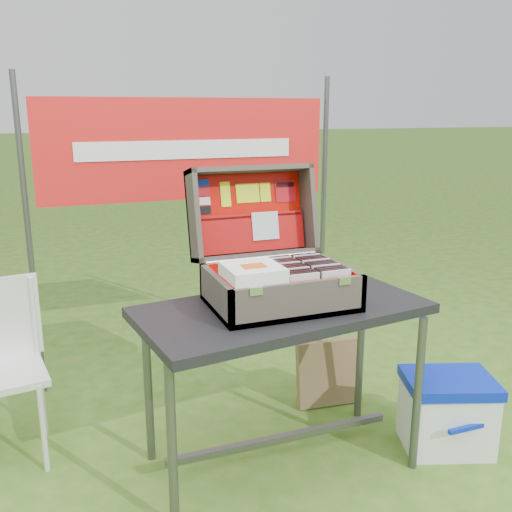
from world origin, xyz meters
name	(u,v)px	position (x,y,z in m)	size (l,w,h in m)	color
ground	(258,471)	(0.00, 0.00, 0.00)	(80.00, 80.00, 0.00)	#356A18
table	(281,387)	(0.11, 0.03, 0.37)	(1.17, 0.59, 0.73)	black
table_top	(282,310)	(0.11, 0.03, 0.71)	(1.17, 0.59, 0.04)	black
table_leg_fl	(172,445)	(-0.41, -0.21, 0.35)	(0.04, 0.04, 0.69)	#59595B
table_leg_fr	(418,395)	(0.64, -0.21, 0.35)	(0.04, 0.04, 0.69)	#59595B
table_leg_bl	(148,388)	(-0.41, 0.26, 0.35)	(0.04, 0.04, 0.69)	#59595B
table_leg_br	(360,352)	(0.64, 0.26, 0.35)	(0.04, 0.04, 0.69)	#59595B
table_brace	(281,438)	(0.11, 0.03, 0.12)	(1.02, 0.03, 0.03)	#59595B
suitcase	(275,239)	(0.11, 0.10, 1.00)	(0.57, 0.56, 0.53)	#554E43
suitcase_base_bottom	(280,302)	(0.11, 0.04, 0.74)	(0.57, 0.40, 0.02)	#554E43
suitcase_base_wall_front	(300,302)	(0.11, -0.15, 0.81)	(0.57, 0.02, 0.15)	#554E43
suitcase_base_wall_back	(263,275)	(0.11, 0.23, 0.81)	(0.57, 0.02, 0.15)	#554E43
suitcase_base_wall_left	(216,295)	(-0.16, 0.04, 0.81)	(0.02, 0.40, 0.15)	#554E43
suitcase_base_wall_right	(339,280)	(0.38, 0.04, 0.81)	(0.02, 0.40, 0.15)	#554E43
suitcase_liner_floor	(280,299)	(0.11, 0.04, 0.76)	(0.52, 0.36, 0.01)	red
suitcase_latch_left	(256,291)	(-0.07, -0.16, 0.87)	(0.05, 0.01, 0.03)	silver
suitcase_latch_right	(345,281)	(0.29, -0.16, 0.87)	(0.05, 0.01, 0.03)	silver
suitcase_hinge	(262,258)	(0.11, 0.24, 0.88)	(0.02, 0.02, 0.51)	silver
suitcase_lid_back	(248,213)	(0.11, 0.42, 1.05)	(0.57, 0.40, 0.02)	#554E43
suitcase_lid_rim_far	(249,170)	(0.11, 0.40, 1.25)	(0.57, 0.02, 0.15)	#554E43
suitcase_lid_rim_near	(256,255)	(0.11, 0.32, 0.88)	(0.57, 0.02, 0.15)	#554E43
suitcase_lid_rim_left	(194,216)	(-0.16, 0.36, 1.06)	(0.02, 0.40, 0.15)	#554E43
suitcase_lid_rim_right	(308,209)	(0.38, 0.36, 1.06)	(0.02, 0.40, 0.15)	#554E43
suitcase_lid_liner	(249,213)	(0.11, 0.41, 1.05)	(0.52, 0.36, 0.01)	red
suitcase_liner_wall_front	(298,298)	(0.11, -0.14, 0.82)	(0.52, 0.01, 0.13)	red
suitcase_liner_wall_back	(264,273)	(0.11, 0.21, 0.82)	(0.52, 0.01, 0.13)	red
suitcase_liner_wall_left	(220,292)	(-0.15, 0.04, 0.82)	(0.01, 0.36, 0.13)	red
suitcase_liner_wall_right	(336,278)	(0.37, 0.04, 0.82)	(0.01, 0.36, 0.13)	red
suitcase_lid_pocket	(252,234)	(0.11, 0.37, 0.97)	(0.50, 0.16, 0.03)	#A20D0B
suitcase_pocket_edge	(251,216)	(0.11, 0.38, 1.05)	(0.49, 0.02, 0.02)	#A20D0B
suitcase_pocket_cd	(265,226)	(0.17, 0.36, 1.00)	(0.13, 0.13, 0.01)	silver
lid_sticker_cc_a	(203,183)	(-0.10, 0.43, 1.20)	(0.06, 0.03, 0.00)	#1933B2
lid_sticker_cc_b	(203,192)	(-0.10, 0.42, 1.16)	(0.06, 0.03, 0.00)	#B60D14
lid_sticker_cc_c	(204,201)	(-0.10, 0.42, 1.12)	(0.06, 0.03, 0.00)	white
lid_sticker_cc_d	(205,210)	(-0.10, 0.41, 1.08)	(0.06, 0.03, 0.00)	black
lid_card_neon_tall	(225,194)	(0.00, 0.42, 1.14)	(0.05, 0.11, 0.00)	#CCE915
lid_card_neon_main	(248,193)	(0.11, 0.42, 1.14)	(0.11, 0.09, 0.00)	#CCE915
lid_card_neon_small	(265,192)	(0.19, 0.42, 1.14)	(0.05, 0.09, 0.00)	#CCE915
lid_sticker_band	(285,191)	(0.30, 0.42, 1.14)	(0.10, 0.10, 0.00)	#B60D14
lid_sticker_band_bar	(285,185)	(0.30, 0.43, 1.17)	(0.09, 0.02, 0.00)	black
cd_left_0	(304,292)	(0.14, -0.12, 0.83)	(0.13, 0.01, 0.14)	silver
cd_left_1	(302,290)	(0.14, -0.10, 0.83)	(0.13, 0.01, 0.14)	black
cd_left_2	(300,288)	(0.14, -0.07, 0.83)	(0.13, 0.01, 0.14)	black
cd_left_3	(297,287)	(0.14, -0.05, 0.83)	(0.13, 0.01, 0.14)	black
cd_left_4	(295,285)	(0.14, -0.03, 0.83)	(0.13, 0.01, 0.14)	silver
cd_left_5	(292,284)	(0.14, -0.01, 0.83)	(0.13, 0.01, 0.14)	black
cd_left_6	(290,282)	(0.14, 0.02, 0.83)	(0.13, 0.01, 0.14)	black
cd_left_7	(288,281)	(0.14, 0.04, 0.83)	(0.13, 0.01, 0.14)	black
cd_left_8	(286,279)	(0.14, 0.06, 0.83)	(0.13, 0.01, 0.14)	silver
cd_left_9	(284,278)	(0.14, 0.08, 0.83)	(0.13, 0.01, 0.14)	black
cd_left_10	(282,276)	(0.14, 0.11, 0.83)	(0.13, 0.01, 0.14)	black
cd_left_11	(279,275)	(0.14, 0.13, 0.83)	(0.13, 0.01, 0.14)	black
cd_left_12	(277,274)	(0.14, 0.15, 0.83)	(0.13, 0.01, 0.14)	silver
cd_left_13	(275,272)	(0.14, 0.17, 0.83)	(0.13, 0.01, 0.14)	black
cd_right_0	(336,288)	(0.28, -0.12, 0.83)	(0.13, 0.01, 0.14)	silver
cd_right_1	(333,286)	(0.28, -0.10, 0.83)	(0.13, 0.01, 0.14)	black
cd_right_2	(331,285)	(0.28, -0.07, 0.83)	(0.13, 0.01, 0.14)	black
cd_right_3	(328,283)	(0.28, -0.05, 0.83)	(0.13, 0.01, 0.14)	black
cd_right_4	(325,282)	(0.28, -0.03, 0.83)	(0.13, 0.01, 0.14)	silver
cd_right_5	(323,280)	(0.28, -0.01, 0.83)	(0.13, 0.01, 0.14)	black
cd_right_6	(320,279)	(0.28, 0.02, 0.83)	(0.13, 0.01, 0.14)	black
cd_right_7	(318,277)	(0.28, 0.04, 0.83)	(0.13, 0.01, 0.14)	black
cd_right_8	(316,276)	(0.28, 0.06, 0.83)	(0.13, 0.01, 0.14)	silver
cd_right_9	(313,275)	(0.28, 0.08, 0.83)	(0.13, 0.01, 0.14)	black
cd_right_10	(311,273)	(0.28, 0.11, 0.83)	(0.13, 0.01, 0.14)	black
cd_right_11	(309,272)	(0.28, 0.13, 0.83)	(0.13, 0.01, 0.14)	black
cd_right_12	(306,271)	(0.28, 0.15, 0.83)	(0.13, 0.01, 0.14)	silver
cd_right_13	(304,269)	(0.28, 0.17, 0.83)	(0.13, 0.01, 0.14)	black
songbook_0	(253,278)	(-0.04, -0.04, 0.89)	(0.21, 0.21, 0.01)	white
songbook_1	(253,276)	(-0.04, -0.04, 0.89)	(0.21, 0.21, 0.01)	white
songbook_2	(253,275)	(-0.04, -0.04, 0.90)	(0.21, 0.21, 0.01)	white
songbook_3	(253,274)	(-0.04, -0.04, 0.90)	(0.21, 0.21, 0.01)	white
songbook_4	(253,273)	(-0.04, -0.04, 0.91)	(0.21, 0.21, 0.01)	white
songbook_5	(253,271)	(-0.04, -0.04, 0.91)	(0.21, 0.21, 0.01)	white
songbook_6	(253,270)	(-0.04, -0.04, 0.92)	(0.21, 0.21, 0.01)	white
songbook_7	(253,269)	(-0.04, -0.04, 0.92)	(0.21, 0.21, 0.01)	white
songbook_8	(253,268)	(-0.04, -0.04, 0.93)	(0.21, 0.21, 0.01)	white
songbook_9	(253,266)	(-0.04, -0.04, 0.93)	(0.21, 0.21, 0.01)	white
songbook_graphic	(254,266)	(-0.04, -0.05, 0.94)	(0.09, 0.07, 0.00)	#D85919
cooler	(447,412)	(0.87, -0.12, 0.17)	(0.39, 0.30, 0.35)	white
cooler_body	(446,417)	(0.87, -0.12, 0.15)	(0.37, 0.28, 0.30)	white
cooler_lid	(450,382)	(0.87, -0.12, 0.32)	(0.39, 0.30, 0.05)	#0723B9
cooler_handle	(471,427)	(0.87, -0.28, 0.19)	(0.23, 0.02, 0.02)	#0723B9
chair	(1,377)	(-1.00, 0.48, 0.40)	(0.36, 0.40, 0.79)	silver
chair_seat	(1,375)	(-1.00, 0.48, 0.40)	(0.36, 0.36, 0.03)	silver
chair_leg_fr	(43,429)	(-0.85, 0.33, 0.20)	(0.02, 0.02, 0.40)	silver
chair_leg_br	(42,396)	(-0.85, 0.64, 0.20)	(0.02, 0.02, 0.40)	silver
chair_upright_right	(34,317)	(-0.85, 0.65, 0.59)	(0.02, 0.02, 0.38)	silver
cardboard_box	(327,373)	(0.55, 0.43, 0.17)	(0.33, 0.05, 0.34)	#967549
banner_post_left	(29,241)	(-0.85, 1.10, 0.85)	(0.03, 0.03, 1.70)	#59595B
banner_post_right	(323,220)	(0.85, 1.10, 0.85)	(0.03, 0.03, 1.70)	#59595B
banner	(187,149)	(0.00, 1.09, 1.30)	(1.60, 0.01, 0.55)	red
banner_text	(188,150)	(0.00, 1.08, 1.30)	(1.20, 0.00, 0.10)	white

